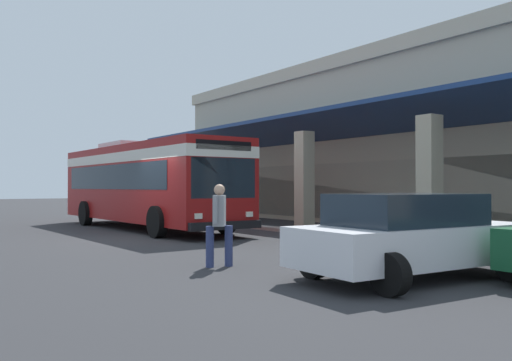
{
  "coord_description": "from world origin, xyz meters",
  "views": [
    {
      "loc": [
        15.36,
        -6.65,
        1.59
      ],
      "look_at": [
        0.35,
        3.76,
        1.8
      ],
      "focal_mm": 37.73,
      "sensor_mm": 36.0,
      "label": 1
    }
  ],
  "objects_px": {
    "transit_bus": "(145,180)",
    "pedestrian": "(219,221)",
    "parked_sedan_white": "(412,235)",
    "potted_palm": "(207,206)"
  },
  "relations": [
    {
      "from": "transit_bus",
      "to": "pedestrian",
      "type": "distance_m",
      "value": 10.34
    },
    {
      "from": "transit_bus",
      "to": "parked_sedan_white",
      "type": "relative_size",
      "value": 2.51
    },
    {
      "from": "transit_bus",
      "to": "pedestrian",
      "type": "height_order",
      "value": "transit_bus"
    },
    {
      "from": "pedestrian",
      "to": "potted_palm",
      "type": "distance_m",
      "value": 15.95
    },
    {
      "from": "parked_sedan_white",
      "to": "pedestrian",
      "type": "relative_size",
      "value": 2.74
    },
    {
      "from": "parked_sedan_white",
      "to": "potted_palm",
      "type": "bearing_deg",
      "value": 161.85
    },
    {
      "from": "transit_bus",
      "to": "parked_sedan_white",
      "type": "xyz_separation_m",
      "value": [
        13.04,
        -0.65,
        -1.1
      ]
    },
    {
      "from": "parked_sedan_white",
      "to": "potted_palm",
      "type": "xyz_separation_m",
      "value": [
        -17.1,
        5.61,
        -0.1
      ]
    },
    {
      "from": "transit_bus",
      "to": "potted_palm",
      "type": "height_order",
      "value": "transit_bus"
    },
    {
      "from": "pedestrian",
      "to": "potted_palm",
      "type": "height_order",
      "value": "potted_palm"
    }
  ]
}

